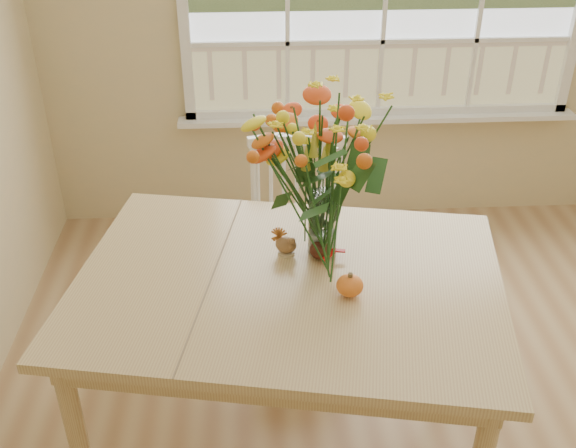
{
  "coord_description": "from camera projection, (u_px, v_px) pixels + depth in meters",
  "views": [
    {
      "loc": [
        -0.76,
        -1.61,
        2.27
      ],
      "look_at": [
        -0.65,
        0.39,
        1.05
      ],
      "focal_mm": 42.0,
      "sensor_mm": 36.0,
      "label": 1
    }
  ],
  "objects": [
    {
      "name": "dark_gourd",
      "position": [
        320.0,
        251.0,
        2.54
      ],
      "size": [
        0.13,
        0.08,
        0.07
      ],
      "color": "#38160F",
      "rests_on": "dining_table"
    },
    {
      "name": "wall_back",
      "position": [
        384.0,
        5.0,
        3.81
      ],
      "size": [
        4.0,
        0.02,
        2.7
      ],
      "primitive_type": "cube",
      "color": "beige",
      "rests_on": "floor"
    },
    {
      "name": "flower_vase",
      "position": [
        325.0,
        164.0,
        2.41
      ],
      "size": [
        0.52,
        0.52,
        0.62
      ],
      "color": "white",
      "rests_on": "dining_table"
    },
    {
      "name": "pumpkin",
      "position": [
        350.0,
        286.0,
        2.34
      ],
      "size": [
        0.1,
        0.1,
        0.07
      ],
      "primitive_type": "ellipsoid",
      "color": "orange",
      "rests_on": "dining_table"
    },
    {
      "name": "windsor_chair",
      "position": [
        297.0,
        230.0,
        3.26
      ],
      "size": [
        0.47,
        0.45,
        0.98
      ],
      "rotation": [
        0.0,
        0.0,
        -0.04
      ],
      "color": "white",
      "rests_on": "floor"
    },
    {
      "name": "dining_table",
      "position": [
        288.0,
        299.0,
        2.49
      ],
      "size": [
        1.72,
        1.37,
        0.83
      ],
      "rotation": [
        0.0,
        0.0,
        -0.18
      ],
      "color": "tan",
      "rests_on": "floor"
    },
    {
      "name": "turkey_figurine",
      "position": [
        286.0,
        245.0,
        2.56
      ],
      "size": [
        0.09,
        0.08,
        0.1
      ],
      "rotation": [
        0.0,
        0.0,
        -0.27
      ],
      "color": "#CCB78C",
      "rests_on": "dining_table"
    }
  ]
}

